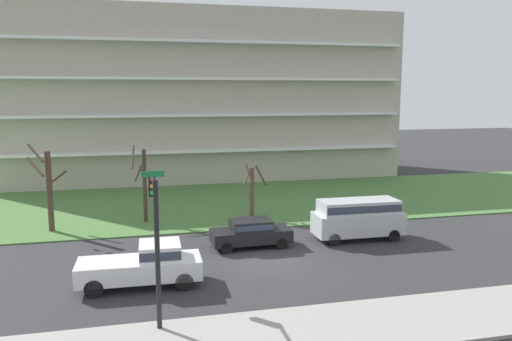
{
  "coord_description": "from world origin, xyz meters",
  "views": [
    {
      "loc": [
        -6.45,
        -24.2,
        8.6
      ],
      "look_at": [
        0.79,
        6.0,
        3.76
      ],
      "focal_mm": 35.7,
      "sensor_mm": 36.0,
      "label": 1
    }
  ],
  "objects_px": {
    "tree_left": "(144,183)",
    "van_silver_center_left": "(358,216)",
    "traffic_signal_mast": "(155,220)",
    "sedan_black_center_right": "(251,232)",
    "pickup_white_near_left": "(145,264)",
    "tree_far_left": "(48,187)",
    "tree_center": "(252,190)"
  },
  "relations": [
    {
      "from": "tree_left",
      "to": "sedan_black_center_right",
      "type": "xyz_separation_m",
      "value": [
        5.63,
        -6.92,
        -1.78
      ]
    },
    {
      "from": "tree_left",
      "to": "sedan_black_center_right",
      "type": "bearing_deg",
      "value": -50.85
    },
    {
      "from": "van_silver_center_left",
      "to": "tree_far_left",
      "type": "bearing_deg",
      "value": -17.28
    },
    {
      "from": "tree_left",
      "to": "pickup_white_near_left",
      "type": "height_order",
      "value": "tree_left"
    },
    {
      "from": "sedan_black_center_right",
      "to": "tree_center",
      "type": "bearing_deg",
      "value": -105.23
    },
    {
      "from": "tree_far_left",
      "to": "pickup_white_near_left",
      "type": "relative_size",
      "value": 1.01
    },
    {
      "from": "pickup_white_near_left",
      "to": "van_silver_center_left",
      "type": "relative_size",
      "value": 1.04
    },
    {
      "from": "pickup_white_near_left",
      "to": "sedan_black_center_right",
      "type": "bearing_deg",
      "value": 39.06
    },
    {
      "from": "pickup_white_near_left",
      "to": "traffic_signal_mast",
      "type": "bearing_deg",
      "value": -81.68
    },
    {
      "from": "sedan_black_center_right",
      "to": "traffic_signal_mast",
      "type": "relative_size",
      "value": 0.8
    },
    {
      "from": "tree_far_left",
      "to": "traffic_signal_mast",
      "type": "xyz_separation_m",
      "value": [
        5.85,
        -13.46,
        0.98
      ]
    },
    {
      "from": "tree_far_left",
      "to": "tree_center",
      "type": "distance_m",
      "value": 12.85
    },
    {
      "from": "tree_left",
      "to": "van_silver_center_left",
      "type": "relative_size",
      "value": 0.97
    },
    {
      "from": "tree_left",
      "to": "tree_far_left",
      "type": "bearing_deg",
      "value": -168.85
    },
    {
      "from": "tree_center",
      "to": "van_silver_center_left",
      "type": "xyz_separation_m",
      "value": [
        4.93,
        -6.15,
        -0.63
      ]
    },
    {
      "from": "tree_far_left",
      "to": "van_silver_center_left",
      "type": "height_order",
      "value": "tree_far_left"
    },
    {
      "from": "van_silver_center_left",
      "to": "sedan_black_center_right",
      "type": "height_order",
      "value": "van_silver_center_left"
    },
    {
      "from": "sedan_black_center_right",
      "to": "traffic_signal_mast",
      "type": "height_order",
      "value": "traffic_signal_mast"
    },
    {
      "from": "tree_far_left",
      "to": "tree_center",
      "type": "xyz_separation_m",
      "value": [
        12.82,
        0.35,
        -0.78
      ]
    },
    {
      "from": "tree_left",
      "to": "traffic_signal_mast",
      "type": "bearing_deg",
      "value": -89.36
    },
    {
      "from": "sedan_black_center_right",
      "to": "pickup_white_near_left",
      "type": "bearing_deg",
      "value": 36.1
    },
    {
      "from": "tree_left",
      "to": "van_silver_center_left",
      "type": "xyz_separation_m",
      "value": [
        12.06,
        -6.92,
        -1.26
      ]
    },
    {
      "from": "traffic_signal_mast",
      "to": "sedan_black_center_right",
      "type": "bearing_deg",
      "value": 54.49
    },
    {
      "from": "pickup_white_near_left",
      "to": "van_silver_center_left",
      "type": "distance_m",
      "value": 13.08
    },
    {
      "from": "pickup_white_near_left",
      "to": "tree_center",
      "type": "bearing_deg",
      "value": 56.84
    },
    {
      "from": "van_silver_center_left",
      "to": "pickup_white_near_left",
      "type": "bearing_deg",
      "value": 20.96
    },
    {
      "from": "tree_left",
      "to": "traffic_signal_mast",
      "type": "distance_m",
      "value": 14.63
    },
    {
      "from": "tree_left",
      "to": "sedan_black_center_right",
      "type": "relative_size",
      "value": 1.15
    },
    {
      "from": "tree_left",
      "to": "pickup_white_near_left",
      "type": "relative_size",
      "value": 0.93
    },
    {
      "from": "tree_far_left",
      "to": "tree_center",
      "type": "height_order",
      "value": "tree_far_left"
    },
    {
      "from": "pickup_white_near_left",
      "to": "sedan_black_center_right",
      "type": "distance_m",
      "value": 7.38
    },
    {
      "from": "tree_center",
      "to": "traffic_signal_mast",
      "type": "bearing_deg",
      "value": -116.78
    }
  ]
}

